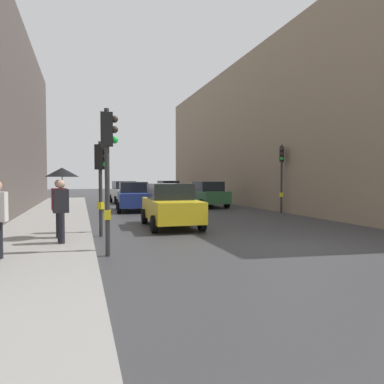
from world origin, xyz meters
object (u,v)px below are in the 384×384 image
at_px(traffic_light_near_right, 101,171).
at_px(car_yellow_taxi, 171,205).
at_px(traffic_light_mid_street, 282,166).
at_px(car_dark_suv, 168,190).
at_px(car_blue_van, 133,196).
at_px(pedestrian_with_umbrella, 61,183).
at_px(car_green_estate, 207,194).
at_px(traffic_light_near_left, 108,155).
at_px(car_white_compact, 124,192).
at_px(pedestrian_in_dark_coat, 61,208).

relative_size(traffic_light_near_right, car_yellow_taxi, 0.75).
height_order(traffic_light_mid_street, car_dark_suv, traffic_light_mid_street).
bearing_deg(car_dark_suv, car_blue_van, -113.63).
bearing_deg(pedestrian_with_umbrella, car_green_estate, 51.45).
relative_size(traffic_light_mid_street, car_blue_van, 0.89).
bearing_deg(pedestrian_with_umbrella, traffic_light_near_right, 32.66).
bearing_deg(traffic_light_mid_street, pedestrian_with_umbrella, -152.96).
bearing_deg(car_dark_suv, car_green_estate, -88.08).
height_order(traffic_light_near_left, car_green_estate, traffic_light_near_left).
bearing_deg(traffic_light_near_left, traffic_light_near_right, 90.05).
bearing_deg(car_white_compact, pedestrian_with_umbrella, -103.04).
height_order(car_green_estate, pedestrian_in_dark_coat, pedestrian_in_dark_coat).
bearing_deg(pedestrian_with_umbrella, pedestrian_in_dark_coat, -88.08).
relative_size(traffic_light_near_right, car_white_compact, 0.74).
bearing_deg(pedestrian_with_umbrella, car_yellow_taxi, 30.31).
distance_m(traffic_light_near_right, car_dark_suv, 21.68).
height_order(car_white_compact, pedestrian_with_umbrella, pedestrian_with_umbrella).
distance_m(car_white_compact, pedestrian_with_umbrella, 17.34).
bearing_deg(car_white_compact, traffic_light_mid_street, -55.84).
xyz_separation_m(traffic_light_near_left, car_dark_suv, (7.32, 23.47, -1.69)).
relative_size(traffic_light_near_right, car_dark_suv, 0.75).
height_order(traffic_light_mid_street, car_green_estate, traffic_light_mid_street).
relative_size(traffic_light_near_right, car_green_estate, 0.76).
xyz_separation_m(car_green_estate, car_blue_van, (-5.26, -1.26, 0.00)).
relative_size(car_green_estate, pedestrian_with_umbrella, 1.99).
bearing_deg(car_green_estate, car_dark_suv, 91.92).
bearing_deg(car_white_compact, car_dark_suv, 42.68).
relative_size(car_yellow_taxi, car_dark_suv, 0.99).
xyz_separation_m(traffic_light_near_left, car_white_compact, (2.68, 19.19, -1.69)).
height_order(traffic_light_near_right, pedestrian_in_dark_coat, traffic_light_near_right).
bearing_deg(car_blue_van, pedestrian_in_dark_coat, -108.30).
bearing_deg(traffic_light_near_left, car_green_estate, 60.38).
distance_m(car_dark_suv, pedestrian_with_umbrella, 22.83).
bearing_deg(car_blue_van, traffic_light_near_left, -101.11).
bearing_deg(car_white_compact, car_blue_van, -92.31).
relative_size(traffic_light_mid_street, car_yellow_taxi, 0.90).
bearing_deg(traffic_light_mid_street, pedestrian_in_dark_coat, -149.15).
bearing_deg(car_blue_van, car_green_estate, 13.42).
bearing_deg(traffic_light_mid_street, car_green_estate, 115.29).
relative_size(traffic_light_near_left, car_green_estate, 0.87).
height_order(traffic_light_near_left, pedestrian_in_dark_coat, traffic_light_near_left).
distance_m(car_green_estate, car_blue_van, 5.41).
xyz_separation_m(traffic_light_mid_street, car_yellow_taxi, (-7.36, -3.45, -1.79)).
xyz_separation_m(traffic_light_near_right, car_dark_suv, (7.33, 20.36, -1.34)).
height_order(car_green_estate, car_white_compact, same).
bearing_deg(car_white_compact, pedestrian_in_dark_coat, -102.26).
bearing_deg(traffic_light_mid_street, traffic_light_near_left, -141.34).
bearing_deg(traffic_light_near_right, car_green_estate, 53.53).
distance_m(traffic_light_near_right, car_yellow_taxi, 3.50).
relative_size(car_yellow_taxi, pedestrian_with_umbrella, 2.00).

